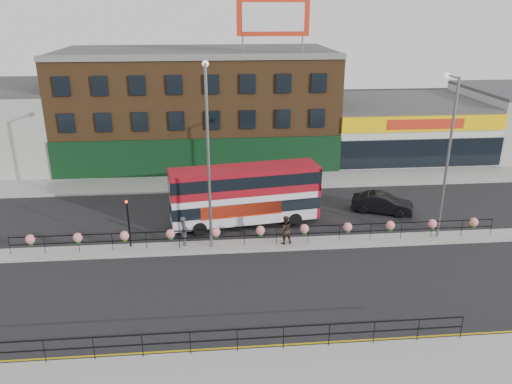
{
  "coord_description": "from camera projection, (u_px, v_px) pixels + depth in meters",
  "views": [
    {
      "loc": [
        -2.81,
        -27.81,
        14.15
      ],
      "look_at": [
        0.0,
        3.0,
        2.5
      ],
      "focal_mm": 35.0,
      "sensor_mm": 36.0,
      "label": 1
    }
  ],
  "objects": [
    {
      "name": "double_decker_bus",
      "position": [
        245.0,
        190.0,
        33.48
      ],
      "size": [
        10.29,
        3.82,
        4.06
      ],
      "color": "silver",
      "rests_on": "ground"
    },
    {
      "name": "yellow_line_inner",
      "position": [
        282.0,
        345.0,
        22.1
      ],
      "size": [
        60.0,
        0.1,
        0.01
      ],
      "primitive_type": "cube",
      "color": "gold",
      "rests_on": "ground"
    },
    {
      "name": "south_railing",
      "position": [
        237.0,
        335.0,
        21.22
      ],
      "size": [
        20.04,
        0.05,
        1.12
      ],
      "color": "black",
      "rests_on": "south_pavement"
    },
    {
      "name": "lamp_column_west",
      "position": [
        208.0,
        143.0,
        28.77
      ],
      "size": [
        0.4,
        1.93,
        11.02
      ],
      "color": "slate",
      "rests_on": "median"
    },
    {
      "name": "yellow_line_outer",
      "position": [
        283.0,
        348.0,
        21.93
      ],
      "size": [
        60.0,
        0.1,
        0.01
      ],
      "primitive_type": "cube",
      "color": "gold",
      "rests_on": "ground"
    },
    {
      "name": "north_pavement",
      "position": [
        246.0,
        182.0,
        42.3
      ],
      "size": [
        60.0,
        4.0,
        0.15
      ],
      "primitive_type": "cube",
      "color": "#959592",
      "rests_on": "ground"
    },
    {
      "name": "traffic_light_median",
      "position": [
        128.0,
        212.0,
        29.96
      ],
      "size": [
        0.15,
        0.28,
        3.65
      ],
      "color": "black",
      "rests_on": "median"
    },
    {
      "name": "pedestrian_b",
      "position": [
        285.0,
        230.0,
        30.89
      ],
      "size": [
        1.08,
        0.94,
        1.84
      ],
      "primitive_type": "imported",
      "rotation": [
        0.0,
        0.0,
        3.28
      ],
      "color": "black",
      "rests_on": "median"
    },
    {
      "name": "median_railing",
      "position": [
        260.0,
        231.0,
        30.77
      ],
      "size": [
        30.04,
        0.56,
        1.23
      ],
      "color": "black",
      "rests_on": "median"
    },
    {
      "name": "ground",
      "position": [
        260.0,
        246.0,
        31.14
      ],
      "size": [
        120.0,
        120.0,
        0.0
      ],
      "primitive_type": "plane",
      "color": "black",
      "rests_on": "ground"
    },
    {
      "name": "car",
      "position": [
        382.0,
        203.0,
        35.96
      ],
      "size": [
        4.56,
        5.38,
        1.42
      ],
      "primitive_type": "imported",
      "rotation": [
        0.0,
        0.0,
        1.18
      ],
      "color": "black",
      "rests_on": "ground"
    },
    {
      "name": "lamp_column_east",
      "position": [
        448.0,
        145.0,
        30.26
      ],
      "size": [
        0.36,
        1.78,
        10.16
      ],
      "color": "slate",
      "rests_on": "median"
    },
    {
      "name": "median",
      "position": [
        260.0,
        245.0,
        31.11
      ],
      "size": [
        60.0,
        1.6,
        0.15
      ],
      "primitive_type": "cube",
      "color": "#959592",
      "rests_on": "ground"
    },
    {
      "name": "supermarket",
      "position": [
        399.0,
        127.0,
        50.12
      ],
      "size": [
        15.0,
        12.25,
        5.3
      ],
      "color": "silver",
      "rests_on": "ground"
    },
    {
      "name": "pedestrian_a",
      "position": [
        184.0,
        231.0,
        30.72
      ],
      "size": [
        0.81,
        0.64,
        1.87
      ],
      "primitive_type": "imported",
      "rotation": [
        0.0,
        0.0,
        1.72
      ],
      "color": "#302F3A",
      "rests_on": "median"
    },
    {
      "name": "south_pavement",
      "position": [
        290.0,
        380.0,
        19.93
      ],
      "size": [
        60.0,
        4.0,
        0.15
      ],
      "primitive_type": "cube",
      "color": "#959592",
      "rests_on": "ground"
    },
    {
      "name": "billboard",
      "position": [
        273.0,
        17.0,
        40.68
      ],
      "size": [
        6.0,
        0.29,
        4.4
      ],
      "color": "red",
      "rests_on": "brick_building"
    },
    {
      "name": "brick_building",
      "position": [
        198.0,
        105.0,
        47.6
      ],
      "size": [
        25.0,
        12.21,
        10.3
      ],
      "color": "brown",
      "rests_on": "ground"
    }
  ]
}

